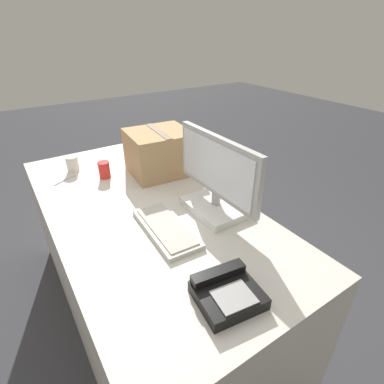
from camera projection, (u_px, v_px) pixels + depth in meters
The scene contains 9 objects.
ground_plane at pixel (153, 305), 1.91m from camera, with size 12.00×12.00×0.00m, color #38383D.
office_desk at pixel (149, 260), 1.72m from camera, with size 1.80×0.90×0.76m.
monitor at pixel (217, 181), 1.41m from camera, with size 0.56×0.23×0.38m.
keyboard at pixel (166, 228), 1.33m from camera, with size 0.41×0.19×0.03m.
desk_phone at pixel (227, 292), 1.00m from camera, with size 0.22×0.23×0.07m.
paper_cup_left at pixel (72, 164), 1.86m from camera, with size 0.08×0.08×0.09m.
paper_cup_right at pixel (104, 170), 1.78m from camera, with size 0.07×0.07×0.10m.
spoon at pixel (69, 178), 1.79m from camera, with size 0.09×0.15×0.00m.
cardboard_box at pixel (160, 152), 1.81m from camera, with size 0.36×0.38×0.26m.
Camera 1 is at (1.23, -0.51, 1.57)m, focal length 28.00 mm.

